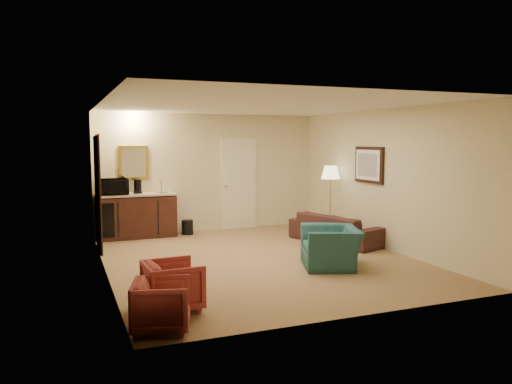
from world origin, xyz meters
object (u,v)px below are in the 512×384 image
sofa (336,224)px  teal_armchair (331,240)px  wetbar_cabinet (137,216)px  microwave (113,185)px  waste_bin (187,227)px  coffee_table (336,234)px  rose_chair_near (173,283)px  rose_chair_far (161,303)px  coffee_maker (138,186)px  floor_lamp (330,201)px

sofa → teal_armchair: 1.92m
wetbar_cabinet → microwave: size_ratio=2.79×
waste_bin → microwave: size_ratio=0.52×
coffee_table → waste_bin: (-2.39, 2.18, -0.06)m
waste_bin → wetbar_cabinet: bearing=176.2°
teal_armchair → rose_chair_near: size_ratio=1.49×
wetbar_cabinet → rose_chair_far: wetbar_cabinet is taller
sofa → rose_chair_far: (-4.10, -3.30, -0.08)m
coffee_table → coffee_maker: 4.18m
microwave → teal_armchair: bearing=-52.3°
rose_chair_near → rose_chair_far: (-0.25, -0.60, -0.03)m
wetbar_cabinet → sofa: (3.60, -2.01, -0.08)m
microwave → sofa: bearing=-28.2°
waste_bin → floor_lamp: bearing=-24.1°
microwave → waste_bin: bearing=-3.2°
rose_chair_near → waste_bin: bearing=-18.7°
teal_armchair → waste_bin: bearing=-138.0°
rose_chair_near → coffee_table: (3.70, 2.47, -0.11)m
sofa → rose_chair_near: 4.71m
teal_armchair → floor_lamp: size_ratio=0.66×
sofa → rose_chair_near: bearing=107.3°
sofa → teal_armchair: teal_armchair is taller
rose_chair_far → coffee_maker: 5.42m
teal_armchair → coffee_table: 1.65m
coffee_table → waste_bin: 3.24m
rose_chair_near → floor_lamp: bearing=-53.3°
rose_chair_near → coffee_maker: (0.29, 4.74, 0.74)m
floor_lamp → microwave: floor_lamp is taller
wetbar_cabinet → rose_chair_near: 4.73m
sofa → coffee_maker: coffee_maker is taller
microwave → coffee_maker: size_ratio=1.99×
rose_chair_near → microwave: (-0.22, 4.67, 0.79)m
floor_lamp → rose_chair_far: bearing=-137.4°
wetbar_cabinet → waste_bin: bearing=-3.8°
rose_chair_far → waste_bin: rose_chair_far is taller
sofa → rose_chair_near: (-3.85, -2.71, -0.05)m
wetbar_cabinet → coffee_maker: (0.04, 0.02, 0.61)m
sofa → floor_lamp: (0.25, 0.69, 0.37)m
coffee_table → microwave: size_ratio=1.29×
rose_chair_far → microwave: (0.03, 5.26, 0.82)m
wetbar_cabinet → microwave: (-0.47, -0.05, 0.66)m
wetbar_cabinet → rose_chair_far: 5.34m
rose_chair_near → floor_lamp: floor_lamp is taller
rose_chair_near → waste_bin: (1.31, 4.65, -0.18)m
sofa → microwave: size_ratio=3.33×
rose_chair_far → waste_bin: 5.48m
teal_armchair → waste_bin: size_ratio=3.20×
teal_armchair → microwave: 4.72m
waste_bin → microwave: microwave is taller
teal_armchair → microwave: (-3.01, 3.57, 0.69)m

